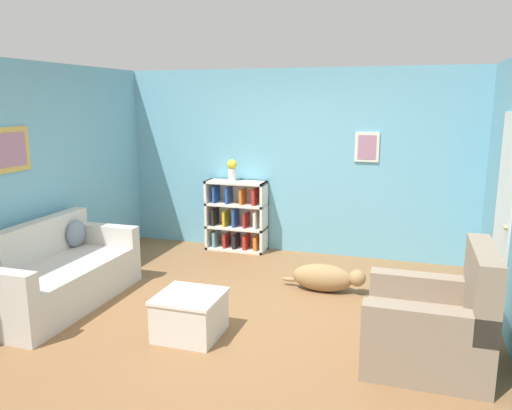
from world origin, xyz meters
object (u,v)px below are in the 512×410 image
(coffee_table, at_px, (190,314))
(vase, at_px, (232,169))
(bookshelf, at_px, (237,217))
(recliner_chair, at_px, (435,324))
(dog, at_px, (326,278))
(couch, at_px, (54,276))

(coffee_table, relative_size, vase, 1.90)
(bookshelf, bearing_deg, recliner_chair, -44.20)
(bookshelf, bearing_deg, vase, -161.59)
(coffee_table, bearing_deg, bookshelf, 100.60)
(bookshelf, height_order, dog, bookshelf)
(recliner_chair, relative_size, coffee_table, 1.75)
(couch, height_order, vase, vase)
(coffee_table, xyz_separation_m, vase, (-0.57, 2.72, 0.98))
(couch, bearing_deg, bookshelf, 64.33)
(bookshelf, distance_m, dog, 2.01)
(recliner_chair, relative_size, dog, 1.04)
(recliner_chair, height_order, vase, vase)
(bookshelf, height_order, coffee_table, bookshelf)
(coffee_table, bearing_deg, recliner_chair, 3.94)
(couch, distance_m, coffee_table, 1.73)
(bookshelf, distance_m, coffee_table, 2.80)
(recliner_chair, bearing_deg, bookshelf, 135.80)
(coffee_table, bearing_deg, dog, 55.44)
(coffee_table, height_order, dog, coffee_table)
(dog, bearing_deg, coffee_table, -124.56)
(couch, height_order, dog, couch)
(dog, bearing_deg, recliner_chair, -49.73)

